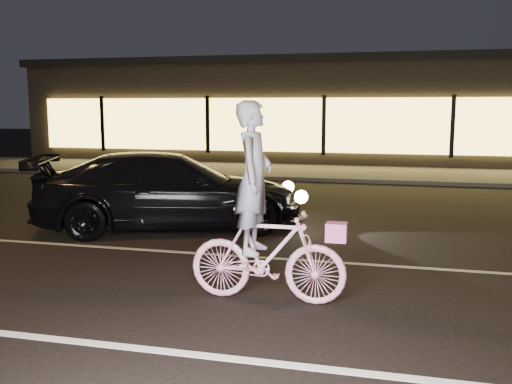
# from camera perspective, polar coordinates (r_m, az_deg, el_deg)

# --- Properties ---
(ground) EXTENTS (90.00, 90.00, 0.00)m
(ground) POSITION_cam_1_polar(r_m,az_deg,el_deg) (7.17, -9.06, -10.19)
(ground) COLOR black
(ground) RESTS_ON ground
(lane_stripe_near) EXTENTS (60.00, 0.12, 0.01)m
(lane_stripe_near) POSITION_cam_1_polar(r_m,az_deg,el_deg) (5.91, -14.95, -14.52)
(lane_stripe_near) COLOR silver
(lane_stripe_near) RESTS_ON ground
(lane_stripe_far) EXTENTS (60.00, 0.10, 0.01)m
(lane_stripe_far) POSITION_cam_1_polar(r_m,az_deg,el_deg) (8.96, -4.02, -6.25)
(lane_stripe_far) COLOR gray
(lane_stripe_far) RESTS_ON ground
(sidewalk) EXTENTS (30.00, 4.00, 0.12)m
(sidewalk) POSITION_cam_1_polar(r_m,az_deg,el_deg) (19.54, 6.03, 1.96)
(sidewalk) COLOR #383533
(sidewalk) RESTS_ON ground
(storefront) EXTENTS (25.40, 8.42, 4.20)m
(storefront) POSITION_cam_1_polar(r_m,az_deg,el_deg) (25.34, 8.03, 8.16)
(storefront) COLOR black
(storefront) RESTS_ON ground
(cyclist) EXTENTS (1.87, 0.65, 2.36)m
(cyclist) POSITION_cam_1_polar(r_m,az_deg,el_deg) (6.68, 0.77, -3.99)
(cyclist) COLOR #DC2A72
(cyclist) RESTS_ON ground
(sedan) EXTENTS (5.35, 3.68, 1.44)m
(sedan) POSITION_cam_1_polar(r_m,az_deg,el_deg) (10.82, -8.59, 0.12)
(sedan) COLOR black
(sedan) RESTS_ON ground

